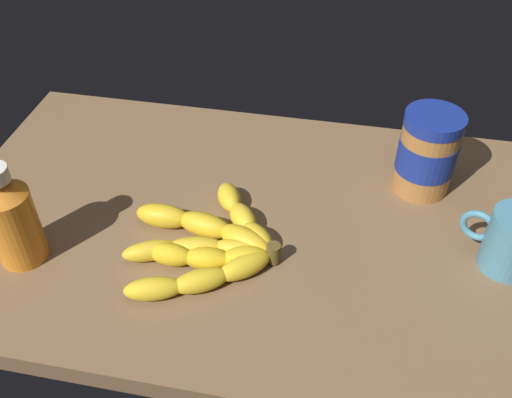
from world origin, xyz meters
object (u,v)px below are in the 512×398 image
(banana_bunch, at_px, (210,244))
(coffee_mug, at_px, (511,241))
(peanut_butter_jar, at_px, (427,153))
(honey_bottle, at_px, (11,218))

(banana_bunch, height_order, coffee_mug, coffee_mug)
(peanut_butter_jar, bearing_deg, coffee_mug, -53.35)
(peanut_butter_jar, xyz_separation_m, honey_bottle, (-0.56, -0.26, 0.00))
(banana_bunch, xyz_separation_m, coffee_mug, (0.41, 0.06, 0.03))
(honey_bottle, relative_size, coffee_mug, 1.48)
(peanut_butter_jar, xyz_separation_m, coffee_mug, (0.11, -0.15, -0.02))
(honey_bottle, xyz_separation_m, coffee_mug, (0.67, 0.11, -0.03))
(banana_bunch, height_order, peanut_butter_jar, peanut_butter_jar)
(peanut_butter_jar, relative_size, honey_bottle, 0.87)
(banana_bunch, relative_size, peanut_butter_jar, 1.87)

